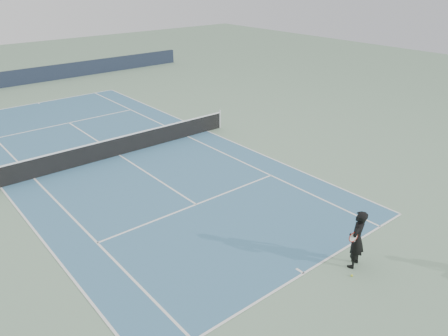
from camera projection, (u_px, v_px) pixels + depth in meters
ground at (119, 155)px, 21.50m from camera, size 80.00×80.00×0.00m
court_surface at (119, 155)px, 21.50m from camera, size 10.97×23.77×0.01m
tennis_net at (118, 146)px, 21.29m from camera, size 12.90×0.10×1.07m
windscreen_far at (10, 79)px, 33.77m from camera, size 30.00×0.25×1.20m
tennis_player at (357, 239)px, 13.16m from camera, size 0.87×0.71×1.92m
tennis_ball at (352, 276)px, 13.04m from camera, size 0.07×0.07×0.07m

